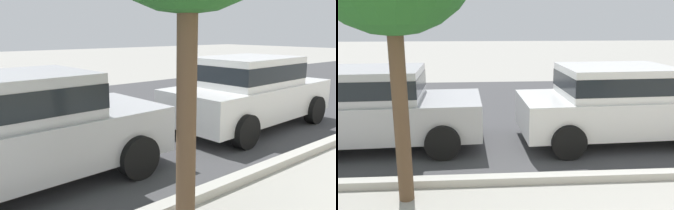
% 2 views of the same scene
% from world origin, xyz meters
% --- Properties ---
extents(street_surface, '(60.00, 9.00, 0.01)m').
position_xyz_m(street_surface, '(0.00, 7.50, 0.00)').
color(street_surface, '#424244').
rests_on(street_surface, ground).
extents(curb_stone, '(60.00, 0.20, 0.12)m').
position_xyz_m(curb_stone, '(0.00, 2.90, 0.06)').
color(curb_stone, '#B2AFA8').
rests_on(curb_stone, ground).
extents(parked_car_silver, '(4.18, 2.08, 1.56)m').
position_xyz_m(parked_car_silver, '(-4.23, 4.71, 0.84)').
color(parked_car_silver, '#B7B7BC').
rests_on(parked_car_silver, ground).
extents(parked_car_white, '(4.18, 2.08, 1.56)m').
position_xyz_m(parked_car_white, '(0.68, 4.71, 0.84)').
color(parked_car_white, silver).
rests_on(parked_car_white, ground).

